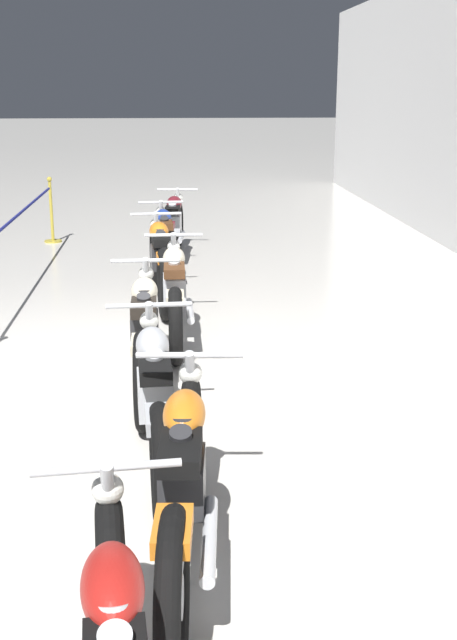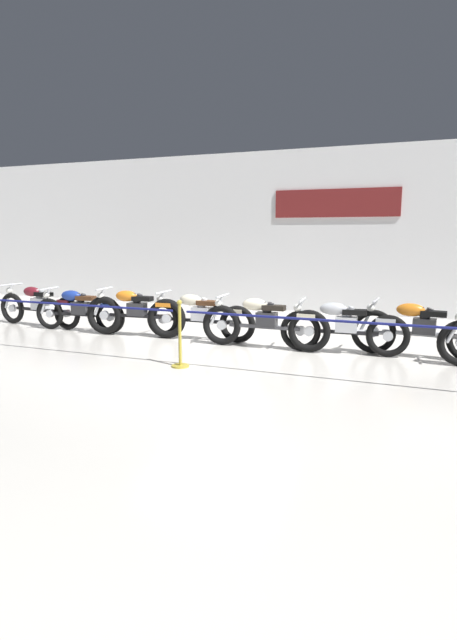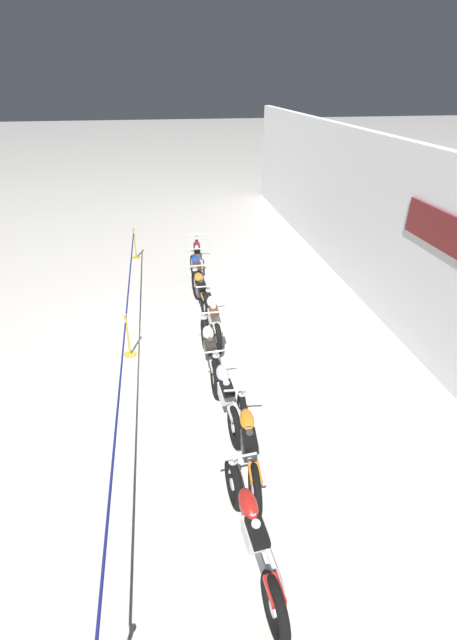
# 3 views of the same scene
# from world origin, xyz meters

# --- Properties ---
(ground_plane) EXTENTS (120.00, 120.00, 0.00)m
(ground_plane) POSITION_xyz_m (0.00, 0.00, 0.00)
(ground_plane) COLOR silver
(back_wall) EXTENTS (28.00, 0.29, 4.20)m
(back_wall) POSITION_xyz_m (0.00, 5.12, 2.10)
(back_wall) COLOR white
(back_wall) RESTS_ON ground
(motorcycle_maroon_0) EXTENTS (2.40, 0.62, 0.93)m
(motorcycle_maroon_0) POSITION_xyz_m (-4.65, 0.73, 0.46)
(motorcycle_maroon_0) COLOR black
(motorcycle_maroon_0) RESTS_ON ground
(motorcycle_blue_1) EXTENTS (2.18, 0.62, 0.92)m
(motorcycle_blue_1) POSITION_xyz_m (-3.44, 0.60, 0.46)
(motorcycle_blue_1) COLOR black
(motorcycle_blue_1) RESTS_ON ground
(motorcycle_orange_2) EXTENTS (2.20, 0.62, 0.98)m
(motorcycle_orange_2) POSITION_xyz_m (-2.04, 0.56, 0.48)
(motorcycle_orange_2) COLOR black
(motorcycle_orange_2) RESTS_ON ground
(motorcycle_cream_3) EXTENTS (2.31, 0.62, 0.94)m
(motorcycle_cream_3) POSITION_xyz_m (-0.69, 0.71, 0.46)
(motorcycle_cream_3) COLOR black
(motorcycle_cream_3) RESTS_ON ground
(motorcycle_cream_4) EXTENTS (2.40, 0.62, 0.96)m
(motorcycle_cream_4) POSITION_xyz_m (0.72, 0.46, 0.47)
(motorcycle_cream_4) COLOR black
(motorcycle_cream_4) RESTS_ON ground
(motorcycle_silver_5) EXTENTS (2.20, 0.62, 0.94)m
(motorcycle_silver_5) POSITION_xyz_m (2.11, 0.56, 0.47)
(motorcycle_silver_5) COLOR black
(motorcycle_silver_5) RESTS_ON ground
(motorcycle_orange_6) EXTENTS (2.31, 0.62, 0.96)m
(motorcycle_orange_6) POSITION_xyz_m (3.36, 0.72, 0.49)
(motorcycle_orange_6) COLOR black
(motorcycle_orange_6) RESTS_ON ground
(motorcycle_red_7) EXTENTS (2.42, 0.63, 0.95)m
(motorcycle_red_7) POSITION_xyz_m (4.80, 0.48, 0.47)
(motorcycle_red_7) COLOR black
(motorcycle_red_7) RESTS_ON ground
(stanchion_far_left) EXTENTS (12.17, 0.28, 1.05)m
(stanchion_far_left) POSITION_xyz_m (-1.44, -1.23, 0.75)
(stanchion_far_left) COLOR gold
(stanchion_far_left) RESTS_ON ground
(stanchion_mid_left) EXTENTS (0.28, 0.28, 1.05)m
(stanchion_mid_left) POSITION_xyz_m (-0.12, -1.23, 0.36)
(stanchion_mid_left) COLOR gold
(stanchion_mid_left) RESTS_ON ground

